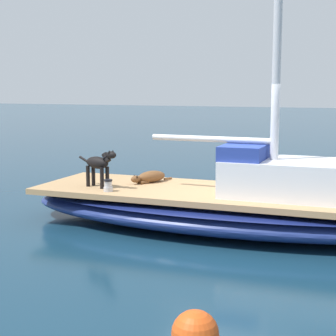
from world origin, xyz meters
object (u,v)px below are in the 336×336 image
(dog_brown, at_px, (150,177))
(deck_winch, at_px, (108,186))
(dog_black, at_px, (99,164))
(mooring_buoy, at_px, (195,334))
(sailboat_main, at_px, (221,209))

(dog_brown, xyz_separation_m, deck_winch, (1.10, -0.29, -0.01))
(dog_black, bearing_deg, mooring_buoy, 39.66)
(deck_winch, bearing_deg, dog_black, -130.03)
(dog_black, height_order, dog_brown, dog_black)
(dog_brown, bearing_deg, sailboat_main, 78.08)
(dog_brown, height_order, mooring_buoy, dog_brown)
(dog_black, xyz_separation_m, deck_winch, (0.28, 0.34, -0.32))
(deck_winch, height_order, mooring_buoy, deck_winch)
(dog_black, xyz_separation_m, mooring_buoy, (4.00, 3.32, -0.86))
(dog_black, relative_size, deck_winch, 4.39)
(deck_winch, bearing_deg, dog_brown, 165.17)
(dog_brown, distance_m, deck_winch, 1.14)
(sailboat_main, bearing_deg, dog_brown, -101.92)
(sailboat_main, relative_size, dog_brown, 8.37)
(sailboat_main, distance_m, dog_black, 2.31)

